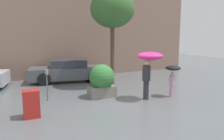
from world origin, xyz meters
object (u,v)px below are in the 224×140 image
at_px(planter_box, 102,80).
at_px(street_tree, 112,10).
at_px(parked_car_near, 69,71).
at_px(parking_meter, 47,78).
at_px(person_adult, 149,61).
at_px(newspaper_box, 31,104).
at_px(person_child, 173,72).

height_order(planter_box, street_tree, street_tree).
xyz_separation_m(parked_car_near, parking_meter, (-1.77, -3.52, 0.32)).
bearing_deg(parking_meter, parked_car_near, 63.29).
xyz_separation_m(person_adult, newspaper_box, (-4.63, -0.13, -1.14)).
xyz_separation_m(parking_meter, newspaper_box, (-0.76, -1.67, -0.48)).
distance_m(parking_meter, newspaper_box, 1.89).
bearing_deg(newspaper_box, person_child, 0.32).
distance_m(person_adult, newspaper_box, 4.77).
relative_size(planter_box, parked_car_near, 0.31).
distance_m(street_tree, parking_meter, 4.93).
height_order(planter_box, parking_meter, planter_box).
bearing_deg(person_adult, street_tree, 105.95).
bearing_deg(planter_box, parking_meter, 169.77).
bearing_deg(street_tree, person_adult, -85.03).
bearing_deg(street_tree, newspaper_box, -144.49).
relative_size(person_adult, newspaper_box, 2.20).
bearing_deg(newspaper_box, parked_car_near, 63.98).
distance_m(person_child, newspaper_box, 5.83).
distance_m(parked_car_near, street_tree, 4.34).
xyz_separation_m(person_adult, parking_meter, (-3.87, 1.54, -0.67)).
xyz_separation_m(planter_box, parked_car_near, (-0.46, 3.92, -0.14)).
relative_size(planter_box, parking_meter, 1.11).
bearing_deg(parking_meter, person_adult, -21.68).
relative_size(person_adult, parking_meter, 1.53).
height_order(person_adult, parked_car_near, person_adult).
height_order(parked_car_near, parking_meter, parking_meter).
height_order(person_adult, parking_meter, person_adult).
bearing_deg(person_adult, person_child, 6.34).
bearing_deg(planter_box, newspaper_box, -157.13).
bearing_deg(parked_car_near, street_tree, -128.17).
bearing_deg(parking_meter, planter_box, -10.23).
bearing_deg(planter_box, person_adult, -34.75).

